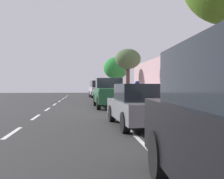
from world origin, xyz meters
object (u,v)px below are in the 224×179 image
object	(u,v)px
parked_suv_silver_farthest	(98,89)
street_tree_mid_block	(128,60)
parked_sedan_grey_second	(140,105)
street_tree_far_end	(116,68)
pedestrian_on_phone	(221,94)
bicycle_at_curb	(132,106)
fire_hydrant	(221,122)
parked_sedan_tan_far	(106,93)
cyclist_with_backpack	(138,94)
parked_pickup_green_mid	(110,94)

from	to	relation	value
parked_suv_silver_farthest	street_tree_mid_block	xyz separation A→B (m)	(2.56, -6.01, 2.91)
parked_sedan_grey_second	street_tree_far_end	bearing A→B (deg)	85.13
parked_sedan_grey_second	street_tree_far_end	world-z (taller)	street_tree_far_end
parked_suv_silver_farthest	pedestrian_on_phone	distance (m)	21.67
bicycle_at_curb	fire_hydrant	world-z (taller)	fire_hydrant
parked_sedan_tan_far	fire_hydrant	size ratio (longest dim) A/B	5.28
street_tree_far_end	pedestrian_on_phone	world-z (taller)	street_tree_far_end
parked_sedan_tan_far	bicycle_at_curb	size ratio (longest dim) A/B	2.64
cyclist_with_backpack	parked_sedan_tan_far	bearing A→B (deg)	94.16
pedestrian_on_phone	street_tree_mid_block	bearing A→B (deg)	96.38
parked_sedan_tan_far	bicycle_at_curb	distance (m)	10.30
parked_suv_silver_farthest	street_tree_far_end	distance (m)	5.37
parked_suv_silver_farthest	street_tree_far_end	bearing A→B (deg)	56.65
cyclist_with_backpack	street_tree_mid_block	size ratio (longest dim) A/B	0.35
parked_pickup_green_mid	parked_sedan_tan_far	distance (m)	6.21
parked_sedan_grey_second	pedestrian_on_phone	distance (m)	4.41
parked_pickup_green_mid	parked_sedan_tan_far	bearing A→B (deg)	88.28
pedestrian_on_phone	parked_suv_silver_farthest	bearing A→B (deg)	101.35
parked_pickup_green_mid	street_tree_far_end	size ratio (longest dim) A/B	1.06
parked_sedan_grey_second	pedestrian_on_phone	world-z (taller)	pedestrian_on_phone
street_tree_far_end	pedestrian_on_phone	bearing A→B (deg)	-86.12
parked_sedan_tan_far	street_tree_far_end	bearing A→B (deg)	79.05
parked_pickup_green_mid	cyclist_with_backpack	distance (m)	4.64
parked_pickup_green_mid	parked_sedan_tan_far	size ratio (longest dim) A/B	1.20
parked_suv_silver_farthest	bicycle_at_curb	distance (m)	18.67
parked_pickup_green_mid	bicycle_at_curb	size ratio (longest dim) A/B	3.18
cyclist_with_backpack	pedestrian_on_phone	world-z (taller)	pedestrian_on_phone
bicycle_at_curb	street_tree_far_end	bearing A→B (deg)	85.41
cyclist_with_backpack	fire_hydrant	world-z (taller)	cyclist_with_backpack
parked_suv_silver_farthest	street_tree_mid_block	distance (m)	7.15
pedestrian_on_phone	parked_sedan_tan_far	bearing A→B (deg)	107.55
fire_hydrant	parked_pickup_green_mid	bearing A→B (deg)	97.97
street_tree_far_end	bicycle_at_curb	bearing A→B (deg)	-94.59
cyclist_with_backpack	street_tree_mid_block	bearing A→B (deg)	83.09
parked_sedan_tan_far	pedestrian_on_phone	world-z (taller)	pedestrian_on_phone
parked_pickup_green_mid	pedestrian_on_phone	xyz separation A→B (m)	(4.26, -6.67, 0.18)
street_tree_far_end	pedestrian_on_phone	distance (m)	25.33
cyclist_with_backpack	street_tree_far_end	distance (m)	23.21
street_tree_mid_block	cyclist_with_backpack	bearing A→B (deg)	-96.91
street_tree_far_end	fire_hydrant	distance (m)	30.38
parked_suv_silver_farthest	street_tree_mid_block	world-z (taller)	street_tree_mid_block
parked_sedan_grey_second	parked_suv_silver_farthest	xyz separation A→B (m)	(-0.26, 23.08, 0.27)
parked_sedan_grey_second	parked_suv_silver_farthest	size ratio (longest dim) A/B	0.93
parked_pickup_green_mid	fire_hydrant	bearing A→B (deg)	-82.03
parked_sedan_tan_far	parked_pickup_green_mid	bearing A→B (deg)	-91.72
cyclist_with_backpack	street_tree_far_end	xyz separation A→B (m)	(1.59, 23.00, 2.67)
parked_pickup_green_mid	parked_suv_silver_farthest	xyz separation A→B (m)	(-0.00, 14.57, 0.13)
street_tree_far_end	fire_hydrant	world-z (taller)	street_tree_far_end
parked_suv_silver_farthest	bicycle_at_curb	xyz separation A→B (m)	(0.75, -18.65, -0.63)
parked_pickup_green_mid	parked_suv_silver_farthest	bearing A→B (deg)	90.02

